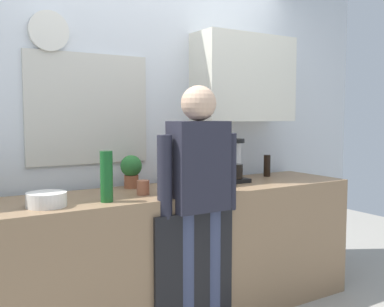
{
  "coord_description": "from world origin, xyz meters",
  "views": [
    {
      "loc": [
        -1.46,
        -2.28,
        1.41
      ],
      "look_at": [
        0.11,
        0.25,
        1.16
      ],
      "focal_mm": 40.86,
      "sensor_mm": 36.0,
      "label": 1
    }
  ],
  "objects_px": {
    "cup_terracotta_mug": "(143,188)",
    "person_at_sink": "(199,190)",
    "bottle_dark_sauce": "(267,166)",
    "coffee_maker": "(231,163)",
    "mixing_bowl": "(47,200)",
    "potted_plant": "(131,169)",
    "bottle_red_vinegar": "(185,173)",
    "bottle_green_wine": "(107,176)"
  },
  "relations": [
    {
      "from": "bottle_dark_sauce",
      "to": "bottle_green_wine",
      "type": "xyz_separation_m",
      "value": [
        -1.52,
        -0.33,
        0.06
      ]
    },
    {
      "from": "bottle_dark_sauce",
      "to": "person_at_sink",
      "type": "bearing_deg",
      "value": -154.8
    },
    {
      "from": "bottle_red_vinegar",
      "to": "mixing_bowl",
      "type": "relative_size",
      "value": 1.0
    },
    {
      "from": "bottle_red_vinegar",
      "to": "potted_plant",
      "type": "relative_size",
      "value": 0.96
    },
    {
      "from": "bottle_red_vinegar",
      "to": "mixing_bowl",
      "type": "xyz_separation_m",
      "value": [
        -0.96,
        -0.12,
        -0.07
      ]
    },
    {
      "from": "coffee_maker",
      "to": "cup_terracotta_mug",
      "type": "relative_size",
      "value": 3.59
    },
    {
      "from": "cup_terracotta_mug",
      "to": "potted_plant",
      "type": "bearing_deg",
      "value": 81.16
    },
    {
      "from": "bottle_red_vinegar",
      "to": "person_at_sink",
      "type": "relative_size",
      "value": 0.14
    },
    {
      "from": "bottle_red_vinegar",
      "to": "mixing_bowl",
      "type": "bearing_deg",
      "value": -173.17
    },
    {
      "from": "bottle_green_wine",
      "to": "person_at_sink",
      "type": "distance_m",
      "value": 0.58
    },
    {
      "from": "coffee_maker",
      "to": "bottle_red_vinegar",
      "type": "relative_size",
      "value": 1.5
    },
    {
      "from": "coffee_maker",
      "to": "potted_plant",
      "type": "bearing_deg",
      "value": 170.26
    },
    {
      "from": "bottle_dark_sauce",
      "to": "potted_plant",
      "type": "distance_m",
      "value": 1.2
    },
    {
      "from": "bottle_dark_sauce",
      "to": "cup_terracotta_mug",
      "type": "height_order",
      "value": "bottle_dark_sauce"
    },
    {
      "from": "coffee_maker",
      "to": "mixing_bowl",
      "type": "height_order",
      "value": "coffee_maker"
    },
    {
      "from": "bottle_green_wine",
      "to": "bottle_dark_sauce",
      "type": "bearing_deg",
      "value": 12.11
    },
    {
      "from": "bottle_dark_sauce",
      "to": "mixing_bowl",
      "type": "relative_size",
      "value": 0.82
    },
    {
      "from": "potted_plant",
      "to": "bottle_red_vinegar",
      "type": "bearing_deg",
      "value": -36.11
    },
    {
      "from": "coffee_maker",
      "to": "bottle_red_vinegar",
      "type": "height_order",
      "value": "coffee_maker"
    },
    {
      "from": "person_at_sink",
      "to": "coffee_maker",
      "type": "bearing_deg",
      "value": 33.46
    },
    {
      "from": "cup_terracotta_mug",
      "to": "mixing_bowl",
      "type": "xyz_separation_m",
      "value": [
        -0.61,
        -0.05,
        -0.01
      ]
    },
    {
      "from": "bottle_red_vinegar",
      "to": "cup_terracotta_mug",
      "type": "height_order",
      "value": "bottle_red_vinegar"
    },
    {
      "from": "coffee_maker",
      "to": "cup_terracotta_mug",
      "type": "bearing_deg",
      "value": -169.47
    },
    {
      "from": "mixing_bowl",
      "to": "coffee_maker",
      "type": "bearing_deg",
      "value": 8.17
    },
    {
      "from": "bottle_dark_sauce",
      "to": "person_at_sink",
      "type": "height_order",
      "value": "person_at_sink"
    },
    {
      "from": "coffee_maker",
      "to": "bottle_red_vinegar",
      "type": "xyz_separation_m",
      "value": [
        -0.46,
        -0.09,
        -0.04
      ]
    },
    {
      "from": "bottle_red_vinegar",
      "to": "cup_terracotta_mug",
      "type": "relative_size",
      "value": 2.39
    },
    {
      "from": "cup_terracotta_mug",
      "to": "person_at_sink",
      "type": "height_order",
      "value": "person_at_sink"
    },
    {
      "from": "bottle_red_vinegar",
      "to": "bottle_dark_sauce",
      "type": "height_order",
      "value": "bottle_red_vinegar"
    },
    {
      "from": "coffee_maker",
      "to": "bottle_green_wine",
      "type": "xyz_separation_m",
      "value": [
        -1.09,
        -0.25,
        0.0
      ]
    },
    {
      "from": "coffee_maker",
      "to": "mixing_bowl",
      "type": "bearing_deg",
      "value": -171.83
    },
    {
      "from": "cup_terracotta_mug",
      "to": "potted_plant",
      "type": "relative_size",
      "value": 0.4
    },
    {
      "from": "potted_plant",
      "to": "person_at_sink",
      "type": "distance_m",
      "value": 0.57
    },
    {
      "from": "bottle_dark_sauce",
      "to": "person_at_sink",
      "type": "relative_size",
      "value": 0.11
    },
    {
      "from": "bottle_red_vinegar",
      "to": "cup_terracotta_mug",
      "type": "bearing_deg",
      "value": -170.0
    },
    {
      "from": "bottle_dark_sauce",
      "to": "bottle_green_wine",
      "type": "bearing_deg",
      "value": -167.89
    },
    {
      "from": "mixing_bowl",
      "to": "cup_terracotta_mug",
      "type": "bearing_deg",
      "value": 5.02
    },
    {
      "from": "coffee_maker",
      "to": "cup_terracotta_mug",
      "type": "xyz_separation_m",
      "value": [
        -0.81,
        -0.15,
        -0.1
      ]
    },
    {
      "from": "bottle_dark_sauce",
      "to": "potted_plant",
      "type": "height_order",
      "value": "potted_plant"
    },
    {
      "from": "bottle_green_wine",
      "to": "coffee_maker",
      "type": "bearing_deg",
      "value": 12.99
    },
    {
      "from": "bottle_red_vinegar",
      "to": "cup_terracotta_mug",
      "type": "xyz_separation_m",
      "value": [
        -0.35,
        -0.06,
        -0.06
      ]
    },
    {
      "from": "cup_terracotta_mug",
      "to": "mixing_bowl",
      "type": "distance_m",
      "value": 0.62
    }
  ]
}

